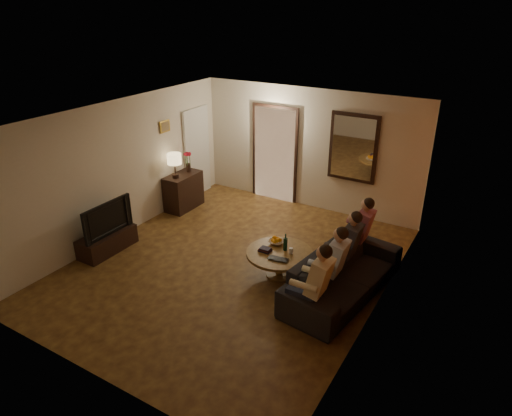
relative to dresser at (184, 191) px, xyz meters
The scene contains 33 objects.
floor 2.72m from the dresser, 33.35° to the right, with size 5.00×6.00×0.01m, color #3F2111.
ceiling 3.48m from the dresser, 33.35° to the right, with size 5.00×6.00×0.01m, color white.
back_wall 2.86m from the dresser, 34.02° to the left, with size 5.00×0.02×2.60m, color beige.
front_wall 5.10m from the dresser, 63.34° to the right, with size 5.00×0.02×2.60m, color beige.
left_wall 1.76m from the dresser, 99.58° to the right, with size 0.02×6.00×2.60m, color beige.
right_wall 5.06m from the dresser, 17.32° to the right, with size 0.02×6.00×2.60m, color beige.
orange_accent 5.05m from the dresser, 17.35° to the right, with size 0.01×6.00×2.60m, color #C85A22.
kitchen_doorway 2.19m from the dresser, 45.95° to the left, with size 1.00×0.06×2.10m, color #FFE0A5.
door_trim 2.18m from the dresser, 45.76° to the left, with size 1.12×0.04×2.22m, color black.
fridge_glimpse 2.33m from the dresser, 41.50° to the left, with size 0.45×0.03×1.70m, color silver.
mirror_frame 3.74m from the dresser, 24.47° to the left, with size 1.00×0.05×1.40m, color black.
mirror_glass 3.73m from the dresser, 24.03° to the left, with size 0.86×0.02×1.26m, color white.
white_door 1.05m from the dresser, 104.38° to the left, with size 0.06×0.85×2.04m, color white.
framed_art 1.49m from the dresser, 140.55° to the right, with size 0.03×0.28×0.24m, color #B28C33.
art_canvas 1.48m from the dresser, 138.55° to the right, with size 0.01×0.22×0.18m, color brown.
dresser is the anchor object (origin of this frame).
table_lamp 0.70m from the dresser, 90.00° to the right, with size 0.30×0.30×0.54m, color beige, non-canonical shape.
flower_vase 0.65m from the dresser, 90.00° to the left, with size 0.14×0.14×0.44m, color #B5132A, non-canonical shape.
tv_stand 2.23m from the dresser, 90.00° to the right, with size 0.45×1.09×0.36m, color black.
tv 2.24m from the dresser, 90.00° to the right, with size 0.14×1.07×0.62m, color black.
sofa 4.39m from the dresser, 17.15° to the right, with size 0.92×2.36×0.69m, color black.
person_a 4.65m from the dresser, 28.20° to the right, with size 0.60×0.40×1.20m, color tan, non-canonical shape.
person_b 4.40m from the dresser, 21.28° to the right, with size 0.60×0.40×1.20m, color tan, non-canonical shape.
person_c 4.22m from the dresser, 13.65° to the right, with size 0.60×0.40×1.20m, color tan, non-canonical shape.
person_d 4.12m from the dresser, ahead, with size 0.60×0.40×1.20m, color tan, non-canonical shape.
dog 4.38m from the dresser, 28.98° to the right, with size 0.56×0.24×0.56m, color #A7774D, non-canonical shape.
coffee_table 3.38m from the dresser, 23.46° to the right, with size 1.10×1.10×0.45m, color brown.
bowl 3.13m from the dresser, 21.08° to the right, with size 0.26×0.26×0.06m, color white.
oranges 3.13m from the dresser, 21.08° to the right, with size 0.20×0.20×0.08m, color #FF9C15, non-canonical shape.
wine_bottle 3.39m from the dresser, 21.57° to the right, with size 0.07×0.07×0.31m, color black, non-canonical shape.
wine_glass 3.53m from the dresser, 21.55° to the right, with size 0.06×0.06×0.10m, color silver.
book_stack 3.22m from the dresser, 26.65° to the right, with size 0.20×0.15×0.07m, color black, non-canonical shape.
laptop 3.59m from the dresser, 26.93° to the right, with size 0.33×0.21×0.03m, color black.
Camera 1 is at (3.83, -5.64, 4.22)m, focal length 32.00 mm.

